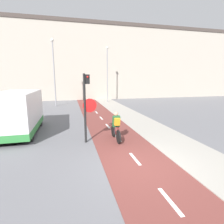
# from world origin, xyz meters

# --- Properties ---
(ground_plane) EXTENTS (120.00, 120.00, 0.00)m
(ground_plane) POSITION_xyz_m (0.00, 0.00, 0.00)
(ground_plane) COLOR slate
(bike_lane) EXTENTS (2.69, 60.00, 0.02)m
(bike_lane) POSITION_xyz_m (0.00, 0.01, 0.01)
(bike_lane) COLOR brown
(bike_lane) RESTS_ON ground_plane
(sidewalk_strip) EXTENTS (2.40, 60.00, 0.05)m
(sidewalk_strip) POSITION_xyz_m (2.54, 0.00, 0.03)
(sidewalk_strip) COLOR #A8A399
(sidewalk_strip) RESTS_ON ground_plane
(building_row_background) EXTENTS (60.00, 5.20, 11.34)m
(building_row_background) POSITION_xyz_m (0.00, 23.36, 5.68)
(building_row_background) COLOR #B2A899
(building_row_background) RESTS_ON ground_plane
(traffic_light_pole) EXTENTS (0.67, 0.25, 3.39)m
(traffic_light_pole) POSITION_xyz_m (-1.63, 2.86, 2.09)
(traffic_light_pole) COLOR black
(traffic_light_pole) RESTS_ON ground_plane
(street_lamp_far) EXTENTS (0.36, 0.36, 7.47)m
(street_lamp_far) POSITION_xyz_m (-3.97, 15.57, 4.51)
(street_lamp_far) COLOR gray
(street_lamp_far) RESTS_ON ground_plane
(street_lamp_sidewalk) EXTENTS (0.36, 0.36, 7.23)m
(street_lamp_sidewalk) POSITION_xyz_m (2.58, 17.51, 4.38)
(street_lamp_sidewalk) COLOR gray
(street_lamp_sidewalk) RESTS_ON ground_plane
(cyclist_near) EXTENTS (0.46, 1.73, 1.51)m
(cyclist_near) POSITION_xyz_m (-0.17, 2.77, 0.72)
(cyclist_near) COLOR black
(cyclist_near) RESTS_ON ground_plane
(van) EXTENTS (1.97, 4.66, 2.42)m
(van) POSITION_xyz_m (-5.29, 5.24, 1.19)
(van) COLOR silver
(van) RESTS_ON ground_plane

